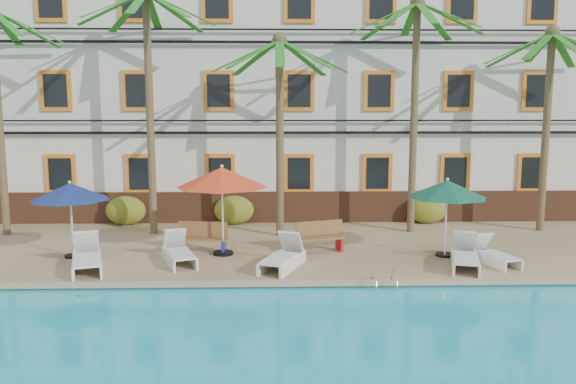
{
  "coord_description": "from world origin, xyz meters",
  "views": [
    {
      "loc": [
        0.53,
        -14.29,
        4.5
      ],
      "look_at": [
        0.98,
        3.0,
        2.0
      ],
      "focal_mm": 35.0,
      "sensor_mm": 36.0,
      "label": 1
    }
  ],
  "objects_px": {
    "palm_b": "(149,77)",
    "palm_c": "(280,104)",
    "palm_d": "(415,82)",
    "umbrella_green": "(447,190)",
    "palm_e": "(548,99)",
    "lounger_d": "(283,257)",
    "lounger_b": "(87,259)",
    "lounger_f": "(493,254)",
    "pool_ladder": "(384,285)",
    "bench_right": "(319,236)",
    "lounger_e": "(465,257)",
    "bench_left": "(203,237)",
    "umbrella_red": "(222,178)",
    "lounger_c": "(179,253)",
    "umbrella_blue": "(70,192)"
  },
  "relations": [
    {
      "from": "palm_b",
      "to": "palm_c",
      "type": "distance_m",
      "value": 4.52
    },
    {
      "from": "palm_d",
      "to": "umbrella_green",
      "type": "height_order",
      "value": "palm_d"
    },
    {
      "from": "umbrella_green",
      "to": "palm_b",
      "type": "bearing_deg",
      "value": 160.28
    },
    {
      "from": "palm_e",
      "to": "lounger_d",
      "type": "bearing_deg",
      "value": -153.49
    },
    {
      "from": "lounger_b",
      "to": "lounger_f",
      "type": "bearing_deg",
      "value": 1.9
    },
    {
      "from": "palm_e",
      "to": "lounger_f",
      "type": "bearing_deg",
      "value": -128.15
    },
    {
      "from": "pool_ladder",
      "to": "palm_e",
      "type": "bearing_deg",
      "value": 42.29
    },
    {
      "from": "lounger_d",
      "to": "bench_right",
      "type": "distance_m",
      "value": 2.13
    },
    {
      "from": "lounger_e",
      "to": "lounger_f",
      "type": "height_order",
      "value": "lounger_e"
    },
    {
      "from": "palm_b",
      "to": "lounger_d",
      "type": "height_order",
      "value": "palm_b"
    },
    {
      "from": "umbrella_green",
      "to": "lounger_f",
      "type": "xyz_separation_m",
      "value": [
        1.11,
        -0.85,
        -1.73
      ]
    },
    {
      "from": "palm_c",
      "to": "lounger_b",
      "type": "relative_size",
      "value": 3.11
    },
    {
      "from": "lounger_b",
      "to": "lounger_e",
      "type": "xyz_separation_m",
      "value": [
        10.27,
        -0.01,
        -0.02
      ]
    },
    {
      "from": "umbrella_green",
      "to": "pool_ladder",
      "type": "relative_size",
      "value": 3.13
    },
    {
      "from": "bench_right",
      "to": "bench_left",
      "type": "bearing_deg",
      "value": -179.55
    },
    {
      "from": "lounger_b",
      "to": "bench_right",
      "type": "relative_size",
      "value": 1.4
    },
    {
      "from": "bench_right",
      "to": "palm_e",
      "type": "bearing_deg",
      "value": 19.2
    },
    {
      "from": "umbrella_green",
      "to": "bench_right",
      "type": "distance_m",
      "value": 4.03
    },
    {
      "from": "umbrella_red",
      "to": "lounger_e",
      "type": "bearing_deg",
      "value": -13.16
    },
    {
      "from": "bench_left",
      "to": "lounger_e",
      "type": "bearing_deg",
      "value": -13.98
    },
    {
      "from": "palm_e",
      "to": "umbrella_red",
      "type": "relative_size",
      "value": 2.65
    },
    {
      "from": "palm_c",
      "to": "lounger_e",
      "type": "xyz_separation_m",
      "value": [
        5.02,
        -4.15,
        -4.17
      ]
    },
    {
      "from": "pool_ladder",
      "to": "lounger_e",
      "type": "bearing_deg",
      "value": 30.95
    },
    {
      "from": "palm_b",
      "to": "palm_d",
      "type": "distance_m",
      "value": 9.07
    },
    {
      "from": "lounger_d",
      "to": "lounger_e",
      "type": "bearing_deg",
      "value": -0.79
    },
    {
      "from": "bench_right",
      "to": "lounger_e",
      "type": "bearing_deg",
      "value": -25.74
    },
    {
      "from": "palm_e",
      "to": "lounger_c",
      "type": "relative_size",
      "value": 3.58
    },
    {
      "from": "palm_e",
      "to": "umbrella_green",
      "type": "relative_size",
      "value": 3.08
    },
    {
      "from": "palm_c",
      "to": "bench_left",
      "type": "distance_m",
      "value": 5.19
    },
    {
      "from": "umbrella_blue",
      "to": "umbrella_green",
      "type": "relative_size",
      "value": 0.97
    },
    {
      "from": "palm_c",
      "to": "lounger_f",
      "type": "relative_size",
      "value": 3.85
    },
    {
      "from": "lounger_b",
      "to": "bench_right",
      "type": "xyz_separation_m",
      "value": [
        6.41,
        1.85,
        0.15
      ]
    },
    {
      "from": "lounger_f",
      "to": "pool_ladder",
      "type": "xyz_separation_m",
      "value": [
        -3.44,
        -1.89,
        -0.26
      ]
    },
    {
      "from": "lounger_c",
      "to": "bench_left",
      "type": "distance_m",
      "value": 1.28
    },
    {
      "from": "umbrella_red",
      "to": "lounger_e",
      "type": "relative_size",
      "value": 1.3
    },
    {
      "from": "lounger_b",
      "to": "lounger_c",
      "type": "xyz_separation_m",
      "value": [
        2.35,
        0.68,
        -0.03
      ]
    },
    {
      "from": "bench_right",
      "to": "palm_b",
      "type": "bearing_deg",
      "value": 154.24
    },
    {
      "from": "palm_e",
      "to": "pool_ladder",
      "type": "height_order",
      "value": "palm_e"
    },
    {
      "from": "bench_left",
      "to": "palm_e",
      "type": "bearing_deg",
      "value": 13.83
    },
    {
      "from": "umbrella_green",
      "to": "lounger_e",
      "type": "height_order",
      "value": "umbrella_green"
    },
    {
      "from": "lounger_d",
      "to": "pool_ladder",
      "type": "relative_size",
      "value": 2.8
    },
    {
      "from": "palm_c",
      "to": "bench_right",
      "type": "height_order",
      "value": "palm_c"
    },
    {
      "from": "palm_d",
      "to": "umbrella_blue",
      "type": "bearing_deg",
      "value": -163.14
    },
    {
      "from": "lounger_d",
      "to": "bench_left",
      "type": "bearing_deg",
      "value": 143.47
    },
    {
      "from": "palm_e",
      "to": "umbrella_blue",
      "type": "bearing_deg",
      "value": -167.84
    },
    {
      "from": "palm_b",
      "to": "lounger_d",
      "type": "xyz_separation_m",
      "value": [
        4.44,
        -4.48,
        -5.07
      ]
    },
    {
      "from": "lounger_e",
      "to": "umbrella_red",
      "type": "bearing_deg",
      "value": 166.84
    },
    {
      "from": "umbrella_green",
      "to": "lounger_b",
      "type": "distance_m",
      "value": 10.3
    },
    {
      "from": "umbrella_blue",
      "to": "lounger_d",
      "type": "distance_m",
      "value": 6.48
    },
    {
      "from": "lounger_c",
      "to": "lounger_d",
      "type": "height_order",
      "value": "lounger_d"
    }
  ]
}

